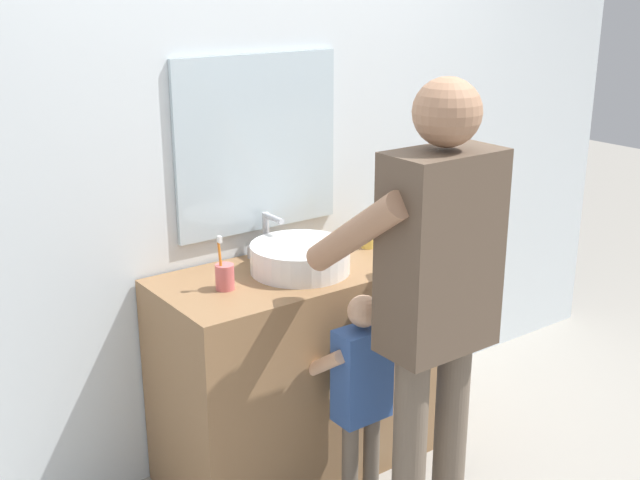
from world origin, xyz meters
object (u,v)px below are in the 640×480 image
toothbrush_cup (225,276)px  adult_parent (435,281)px  soap_bottle (368,232)px  child_toddler (361,386)px

toothbrush_cup → adult_parent: size_ratio=0.12×
soap_bottle → adult_parent: bearing=-112.7°
soap_bottle → child_toddler: 0.72m
toothbrush_cup → child_toddler: (0.33, -0.39, -0.39)m
soap_bottle → child_toddler: soap_bottle is taller
soap_bottle → child_toddler: (-0.40, -0.45, -0.40)m
child_toddler → adult_parent: size_ratio=0.53×
toothbrush_cup → child_toddler: 0.64m
toothbrush_cup → child_toddler: toothbrush_cup is taller
toothbrush_cup → child_toddler: size_ratio=0.23×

